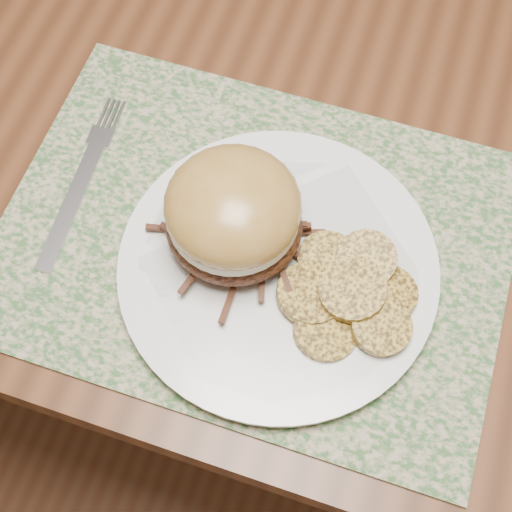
{
  "coord_description": "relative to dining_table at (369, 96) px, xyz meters",
  "views": [
    {
      "loc": [
        0.04,
        -0.53,
        1.32
      ],
      "look_at": [
        -0.04,
        -0.29,
        0.79
      ],
      "focal_mm": 50.0,
      "sensor_mm": 36.0,
      "label": 1
    }
  ],
  "objects": [
    {
      "name": "dinner_plate",
      "position": [
        -0.02,
        -0.28,
        0.09
      ],
      "size": [
        0.26,
        0.26,
        0.02
      ],
      "primitive_type": "cylinder",
      "color": "white",
      "rests_on": "placemat"
    },
    {
      "name": "pork_sandwich",
      "position": [
        -0.07,
        -0.27,
        0.14
      ],
      "size": [
        0.14,
        0.13,
        0.09
      ],
      "rotation": [
        0.0,
        0.0,
        0.22
      ],
      "color": "black",
      "rests_on": "dinner_plate"
    },
    {
      "name": "fork",
      "position": [
        -0.22,
        -0.25,
        0.09
      ],
      "size": [
        0.03,
        0.19,
        0.0
      ],
      "rotation": [
        0.0,
        0.0,
        0.06
      ],
      "color": "silver",
      "rests_on": "placemat"
    },
    {
      "name": "ground",
      "position": [
        0.0,
        0.0,
        -0.67
      ],
      "size": [
        3.5,
        3.5,
        0.0
      ],
      "primitive_type": "plane",
      "color": "brown",
      "rests_on": "ground"
    },
    {
      "name": "dining_table",
      "position": [
        0.0,
        0.0,
        0.0
      ],
      "size": [
        1.5,
        0.9,
        0.75
      ],
      "color": "brown",
      "rests_on": "ground"
    },
    {
      "name": "placemat",
      "position": [
        -0.05,
        -0.26,
        0.08
      ],
      "size": [
        0.45,
        0.33,
        0.0
      ],
      "primitive_type": "cube",
      "color": "#3A6132",
      "rests_on": "dining_table"
    },
    {
      "name": "roasted_potatoes",
      "position": [
        0.04,
        -0.29,
        0.11
      ],
      "size": [
        0.13,
        0.13,
        0.03
      ],
      "color": "gold",
      "rests_on": "dinner_plate"
    }
  ]
}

